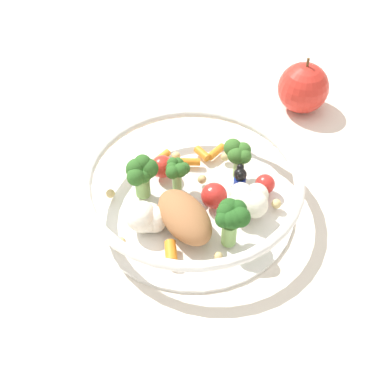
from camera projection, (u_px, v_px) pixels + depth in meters
ground_plane at (193, 208)px, 0.65m from camera, size 2.40×2.40×0.00m
food_container at (192, 194)px, 0.62m from camera, size 0.25×0.25×0.07m
loose_apple at (303, 88)px, 0.76m from camera, size 0.07×0.07×0.08m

